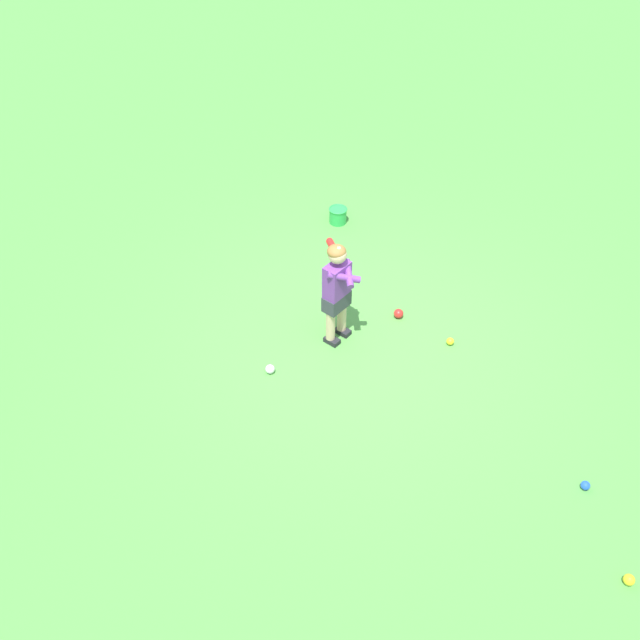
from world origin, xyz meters
The scene contains 8 objects.
ground_plane centered at (0.00, 0.00, 0.00)m, with size 40.00×40.00×0.00m, color #519942.
child_batter centered at (0.28, -0.02, 0.65)m, with size 0.52×0.49×1.08m.
play_ball_midfield centered at (-2.29, 0.51, 0.04)m, with size 0.08×0.08×0.08m, color blue.
play_ball_far_right centered at (-0.11, -0.58, 0.05)m, with size 0.10×0.10×0.10m, color red.
play_ball_near_batter centered at (0.56, 0.72, 0.04)m, with size 0.09×0.09×0.09m, color white.
play_ball_behind_batter centered at (-2.79, 1.15, 0.04)m, with size 0.08×0.08×0.08m, color yellow.
play_ball_center_lawn centered at (-0.71, -0.48, 0.04)m, with size 0.07×0.07×0.07m, color yellow.
toy_bucket centered at (1.25, -1.73, 0.10)m, with size 0.22×0.22×0.19m.
Camera 1 is at (-2.28, 4.57, 4.89)m, focal length 41.41 mm.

